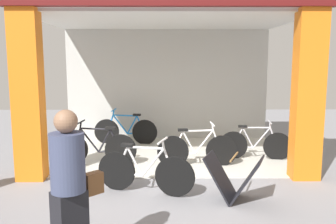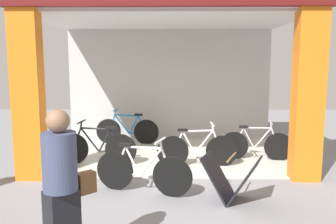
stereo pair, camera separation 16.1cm
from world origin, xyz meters
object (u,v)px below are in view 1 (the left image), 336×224
at_px(pedestrian_3, 70,191).
at_px(bicycle_inside_2, 126,130).
at_px(bicycle_inside_0, 197,149).
at_px(bicycle_inside_3, 255,144).
at_px(bicycle_parked_0, 145,171).
at_px(bicycle_inside_1, 97,148).
at_px(sandwich_board_sign, 233,178).

bearing_deg(pedestrian_3, bicycle_inside_2, 90.83).
bearing_deg(bicycle_inside_0, pedestrian_3, -113.42).
height_order(bicycle_inside_2, bicycle_inside_3, bicycle_inside_2).
distance_m(bicycle_inside_0, pedestrian_3, 4.16).
height_order(bicycle_inside_3, bicycle_parked_0, bicycle_parked_0).
xyz_separation_m(bicycle_inside_1, sandwich_board_sign, (2.55, -1.96, -0.02)).
distance_m(bicycle_inside_2, pedestrian_3, 5.87).
distance_m(bicycle_inside_0, bicycle_inside_1, 2.14).
bearing_deg(bicycle_inside_0, bicycle_inside_3, 21.65).
bearing_deg(bicycle_parked_0, pedestrian_3, -105.21).
xyz_separation_m(bicycle_inside_0, bicycle_inside_2, (-1.72, 2.06, 0.00)).
relative_size(bicycle_inside_2, bicycle_inside_3, 1.07).
bearing_deg(bicycle_inside_2, pedestrian_3, -89.17).
xyz_separation_m(bicycle_inside_1, bicycle_parked_0, (1.12, -1.63, -0.00)).
xyz_separation_m(bicycle_inside_1, bicycle_inside_2, (0.41, 1.93, -0.01)).
height_order(bicycle_inside_3, sandwich_board_sign, bicycle_inside_3).
distance_m(bicycle_inside_0, sandwich_board_sign, 1.87).
relative_size(bicycle_inside_2, pedestrian_3, 0.98).
xyz_separation_m(bicycle_inside_1, pedestrian_3, (0.50, -3.92, 0.53)).
height_order(bicycle_inside_0, pedestrian_3, pedestrian_3).
bearing_deg(bicycle_inside_3, bicycle_inside_2, 153.76).
height_order(bicycle_inside_1, sandwich_board_sign, bicycle_inside_1).
bearing_deg(bicycle_inside_2, bicycle_parked_0, -78.77).
bearing_deg(pedestrian_3, bicycle_parked_0, 74.79).
bearing_deg(bicycle_inside_3, bicycle_inside_1, -173.34).
bearing_deg(sandwich_board_sign, bicycle_inside_3, 68.14).
height_order(bicycle_inside_3, pedestrian_3, pedestrian_3).
xyz_separation_m(bicycle_inside_1, bicycle_inside_3, (3.50, 0.41, -0.03)).
bearing_deg(sandwich_board_sign, bicycle_inside_0, 102.78).
bearing_deg(bicycle_inside_1, sandwich_board_sign, -37.52).
height_order(bicycle_parked_0, sandwich_board_sign, bicycle_parked_0).
relative_size(bicycle_inside_0, bicycle_parked_0, 1.02).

